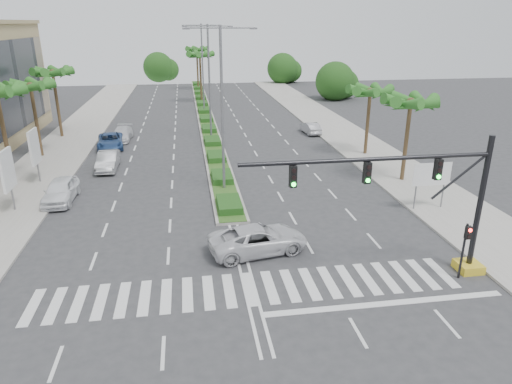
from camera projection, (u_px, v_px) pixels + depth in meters
ground at (250, 289)px, 22.15m from camera, size 160.00×160.00×0.00m
footpath_right at (380, 159)px, 42.81m from camera, size 6.00×120.00×0.15m
footpath_left at (38, 175)px, 38.46m from camera, size 6.00×120.00×0.15m
median at (205, 114)px, 63.78m from camera, size 2.20×75.00×0.20m
median_grass at (205, 113)px, 63.73m from camera, size 1.80×75.00×0.04m
signal_gantry at (437, 212)px, 22.26m from camera, size 12.60×1.20×7.20m
pedestrian_signal at (465, 242)px, 22.32m from camera, size 0.28×0.36×3.00m
direction_sign at (432, 176)px, 30.62m from camera, size 2.70×0.11×3.40m
billboard_near at (7, 170)px, 30.15m from camera, size 0.18×2.10×4.35m
billboard_far at (34, 147)px, 35.70m from camera, size 0.18×2.10×4.35m
palm_left_far at (31, 88)px, 41.59m from camera, size 4.57×4.68×7.35m
palm_left_end at (53, 75)px, 48.86m from camera, size 4.57×4.68×7.75m
palm_right_near at (410, 105)px, 35.01m from camera, size 4.57×4.68×7.05m
palm_right_far at (370, 93)px, 42.52m from camera, size 4.57×4.68×6.75m
palm_median_a at (200, 56)px, 70.56m from camera, size 4.57×4.68×8.05m
palm_median_b at (197, 51)px, 84.45m from camera, size 4.57×4.68×8.05m
streetlight_near at (222, 102)px, 32.73m from camera, size 5.10×0.25×12.00m
streetlight_mid at (209, 77)px, 47.54m from camera, size 5.10×0.25×12.00m
streetlight_far at (202, 64)px, 62.36m from camera, size 5.10×0.25×12.00m
car_parked_a at (61, 191)px, 32.67m from camera, size 2.01×4.87×1.65m
car_parked_b at (108, 161)px, 39.89m from camera, size 1.66×4.70×1.54m
car_parked_c at (110, 141)px, 46.63m from camera, size 3.09×5.64×1.50m
car_parked_d at (122, 134)px, 49.80m from camera, size 2.22×4.93×1.40m
car_crossing at (258, 239)px, 25.47m from camera, size 5.94×3.55×1.54m
car_right at (310, 128)px, 52.78m from camera, size 1.72×4.13×1.33m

